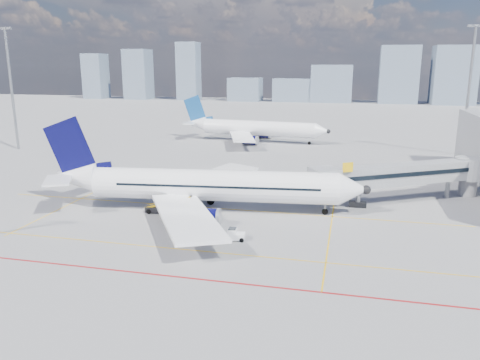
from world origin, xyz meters
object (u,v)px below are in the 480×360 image
object	(u,v)px
main_aircraft	(201,186)
second_aircraft	(252,128)
belt_loader	(164,208)
ramp_worker	(216,232)
cargo_dolly	(187,223)
baggage_tug	(235,235)

from	to	relation	value
main_aircraft	second_aircraft	bearing A→B (deg)	88.56
main_aircraft	second_aircraft	size ratio (longest dim) A/B	1.12
belt_loader	ramp_worker	bearing A→B (deg)	-42.28
cargo_dolly	ramp_worker	world-z (taller)	ramp_worker
cargo_dolly	ramp_worker	size ratio (longest dim) A/B	1.78
cargo_dolly	belt_loader	world-z (taller)	belt_loader
main_aircraft	ramp_worker	size ratio (longest dim) A/B	23.12
second_aircraft	cargo_dolly	bearing A→B (deg)	-78.26
main_aircraft	belt_loader	world-z (taller)	main_aircraft
baggage_tug	main_aircraft	bearing A→B (deg)	120.62
belt_loader	ramp_worker	world-z (taller)	belt_loader
second_aircraft	cargo_dolly	xyz separation A→B (m)	(5.70, -62.56, -2.30)
cargo_dolly	ramp_worker	bearing A→B (deg)	-24.25
second_aircraft	baggage_tug	distance (m)	65.30
ramp_worker	belt_loader	bearing A→B (deg)	90.17
main_aircraft	ramp_worker	bearing A→B (deg)	-70.10
baggage_tug	belt_loader	size ratio (longest dim) A/B	0.33
baggage_tug	cargo_dolly	size ratio (longest dim) A/B	0.64
second_aircraft	cargo_dolly	distance (m)	62.86
main_aircraft	baggage_tug	xyz separation A→B (m)	(6.65, -9.21, -2.59)
baggage_tug	cargo_dolly	distance (m)	6.12
cargo_dolly	ramp_worker	distance (m)	4.47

